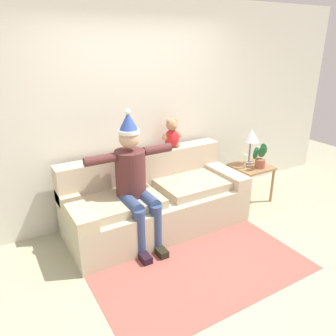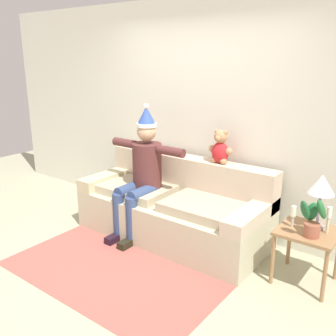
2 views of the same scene
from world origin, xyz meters
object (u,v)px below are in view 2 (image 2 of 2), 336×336
at_px(side_table, 308,238).
at_px(candle_tall, 293,214).
at_px(person_seated, 142,170).
at_px(candle_short, 329,216).
at_px(couch, 175,208).
at_px(table_lamp, 321,187).
at_px(potted_plant, 312,219).
at_px(teddy_bear, 220,148).

xyz_separation_m(side_table, candle_tall, (-0.15, -0.02, 0.21)).
relative_size(person_seated, candle_short, 6.11).
relative_size(side_table, candle_short, 2.09).
bearing_deg(person_seated, candle_short, 4.63).
height_order(couch, person_seated, person_seated).
height_order(couch, candle_short, couch).
distance_m(table_lamp, potted_plant, 0.31).
relative_size(teddy_bear, side_table, 0.73).
height_order(couch, candle_tall, couch).
distance_m(table_lamp, candle_short, 0.26).
bearing_deg(potted_plant, table_lamp, 91.88).
height_order(couch, teddy_bear, teddy_bear).
xyz_separation_m(couch, side_table, (1.54, -0.05, 0.10)).
distance_m(person_seated, teddy_bear, 0.93).
xyz_separation_m(person_seated, teddy_bear, (0.76, 0.46, 0.28)).
relative_size(table_lamp, candle_short, 2.04).
distance_m(couch, side_table, 1.54).
height_order(candle_tall, candle_short, candle_short).
xyz_separation_m(table_lamp, candle_short, (0.11, -0.06, -0.24)).
height_order(table_lamp, potted_plant, table_lamp).
bearing_deg(candle_short, candle_tall, -168.38).
distance_m(side_table, table_lamp, 0.49).
bearing_deg(candle_tall, table_lamp, 32.50).
bearing_deg(teddy_bear, couch, -145.43).
bearing_deg(candle_tall, person_seated, -176.56).
distance_m(teddy_bear, side_table, 1.33).
bearing_deg(table_lamp, candle_short, -29.26).
bearing_deg(candle_tall, potted_plant, -23.74).
bearing_deg(person_seated, candle_tall, 3.44).
relative_size(couch, person_seated, 1.43).
bearing_deg(couch, side_table, -1.72).
height_order(side_table, table_lamp, table_lamp).
distance_m(couch, potted_plant, 1.63).
xyz_separation_m(teddy_bear, candle_tall, (0.98, -0.35, -0.41)).
height_order(side_table, potted_plant, potted_plant).
xyz_separation_m(person_seated, table_lamp, (1.93, 0.22, 0.14)).
distance_m(person_seated, candle_short, 2.04).
bearing_deg(table_lamp, teddy_bear, 168.73).
distance_m(person_seated, side_table, 1.92).
bearing_deg(candle_tall, side_table, 7.81).
bearing_deg(person_seated, potted_plant, 0.58).
bearing_deg(side_table, teddy_bear, 163.60).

